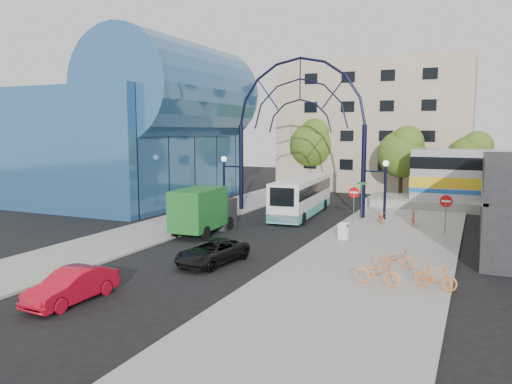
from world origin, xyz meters
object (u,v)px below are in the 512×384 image
at_px(tree_north_a, 403,151).
at_px(bike_near_b, 413,218).
at_px(black_suv, 212,252).
at_px(green_truck, 204,210).
at_px(do_not_enter_sign, 446,205).
at_px(red_sedan, 72,286).
at_px(street_name_sign, 362,193).
at_px(city_bus, 302,196).
at_px(bike_far_a, 395,259).
at_px(gateway_arch, 300,104).
at_px(tree_north_b, 314,142).
at_px(sandwich_board, 343,229).
at_px(tree_north_c, 472,155).
at_px(stop_sign, 354,196).
at_px(bike_far_c, 377,273).
at_px(bike_near_a, 381,217).
at_px(bike_far_b, 435,277).

xyz_separation_m(tree_north_a, bike_near_b, (2.70, -13.44, -3.97)).
bearing_deg(black_suv, green_truck, 131.54).
height_order(do_not_enter_sign, red_sedan, do_not_enter_sign).
xyz_separation_m(street_name_sign, city_bus, (-4.94, 1.35, -0.62)).
height_order(city_bus, bike_far_a, city_bus).
height_order(street_name_sign, black_suv, street_name_sign).
bearing_deg(bike_near_b, gateway_arch, 160.03).
relative_size(tree_north_b, red_sedan, 2.05).
relative_size(gateway_arch, street_name_sign, 4.87).
height_order(gateway_arch, city_bus, gateway_arch).
bearing_deg(sandwich_board, gateway_arch, 124.91).
distance_m(tree_north_c, green_truck, 27.88).
height_order(tree_north_a, black_suv, tree_north_a).
relative_size(stop_sign, red_sedan, 0.64).
bearing_deg(tree_north_b, bike_far_a, -65.47).
bearing_deg(city_bus, stop_sign, -27.44).
bearing_deg(tree_north_c, do_not_enter_sign, -93.58).
height_order(sandwich_board, bike_far_c, bike_far_c).
bearing_deg(sandwich_board, green_truck, -172.34).
distance_m(tree_north_b, bike_near_a, 21.06).
xyz_separation_m(sandwich_board, city_bus, (-5.34, 7.97, 0.77)).
bearing_deg(do_not_enter_sign, black_suv, -131.21).
distance_m(stop_sign, bike_far_c, 14.64).
relative_size(city_bus, bike_far_a, 6.05).
bearing_deg(bike_near_b, bike_near_a, 174.39).
bearing_deg(bike_far_c, gateway_arch, 34.51).
bearing_deg(green_truck, tree_north_b, 88.44).
height_order(stop_sign, bike_far_b, stop_sign).
height_order(tree_north_b, tree_north_c, tree_north_b).
bearing_deg(bike_far_b, red_sedan, 131.30).
relative_size(gateway_arch, do_not_enter_sign, 5.50).
height_order(tree_north_c, black_suv, tree_north_c).
distance_m(tree_north_c, bike_far_c, 30.23).
height_order(red_sedan, bike_near_a, red_sedan).
height_order(do_not_enter_sign, green_truck, green_truck).
bearing_deg(do_not_enter_sign, tree_north_a, 107.03).
relative_size(sandwich_board, bike_near_a, 0.61).
relative_size(do_not_enter_sign, tree_north_b, 0.31).
bearing_deg(bike_near_a, street_name_sign, 146.67).
distance_m(bike_near_a, bike_far_c, 14.44).
distance_m(red_sedan, bike_far_c, 12.31).
bearing_deg(gateway_arch, green_truck, -109.09).
bearing_deg(street_name_sign, black_suv, -106.88).
distance_m(tree_north_a, bike_near_a, 14.22).
bearing_deg(stop_sign, bike_far_b, -64.30).
distance_m(stop_sign, bike_far_b, 15.17).
relative_size(sandwich_board, tree_north_c, 0.15).
bearing_deg(bike_far_b, tree_north_a, 23.19).
bearing_deg(gateway_arch, tree_north_b, 103.68).
height_order(stop_sign, city_bus, city_bus).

